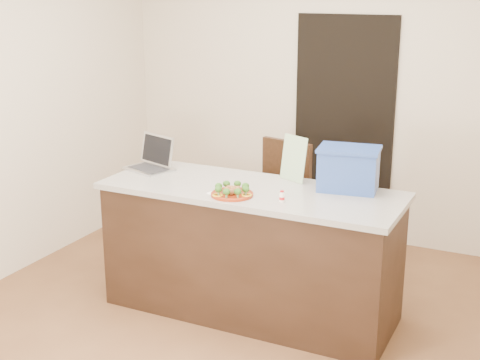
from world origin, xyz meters
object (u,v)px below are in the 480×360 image
at_px(yogurt_bottle, 282,197).
at_px(chair, 281,198).
at_px(laptop, 153,160).
at_px(island, 251,251).
at_px(napkin, 222,193).
at_px(plate, 232,194).
at_px(blue_box, 349,169).

distance_m(yogurt_bottle, chair, 1.13).
distance_m(laptop, chair, 1.09).
relative_size(island, chair, 1.97).
height_order(napkin, yogurt_bottle, yogurt_bottle).
bearing_deg(plate, napkin, 171.69).
bearing_deg(island, yogurt_bottle, -31.37).
distance_m(island, blue_box, 0.89).
relative_size(island, napkin, 14.48).
height_order(island, yogurt_bottle, yogurt_bottle).
bearing_deg(yogurt_bottle, napkin, -178.30).
xyz_separation_m(plate, laptop, (-0.83, 0.34, 0.05)).
xyz_separation_m(napkin, yogurt_bottle, (0.42, 0.01, 0.03)).
xyz_separation_m(island, chair, (-0.11, 0.81, 0.13)).
xyz_separation_m(island, plate, (-0.04, -0.21, 0.47)).
bearing_deg(chair, napkin, -76.48).
height_order(plate, yogurt_bottle, yogurt_bottle).
bearing_deg(plate, laptop, 157.69).
xyz_separation_m(laptop, chair, (0.76, 0.68, -0.39)).
distance_m(yogurt_bottle, blue_box, 0.54).
height_order(plate, laptop, laptop).
xyz_separation_m(napkin, chair, (0.01, 1.01, -0.33)).
height_order(island, blue_box, blue_box).
distance_m(yogurt_bottle, laptop, 1.22).
bearing_deg(yogurt_bottle, island, 148.63).
bearing_deg(laptop, yogurt_bottle, 3.56).
bearing_deg(blue_box, chair, 133.17).
relative_size(plate, napkin, 1.96).
bearing_deg(yogurt_bottle, plate, -175.85).
xyz_separation_m(yogurt_bottle, laptop, (-1.17, 0.32, 0.04)).
bearing_deg(plate, yogurt_bottle, 4.15).
bearing_deg(yogurt_bottle, blue_box, 55.27).
bearing_deg(plate, island, 79.56).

